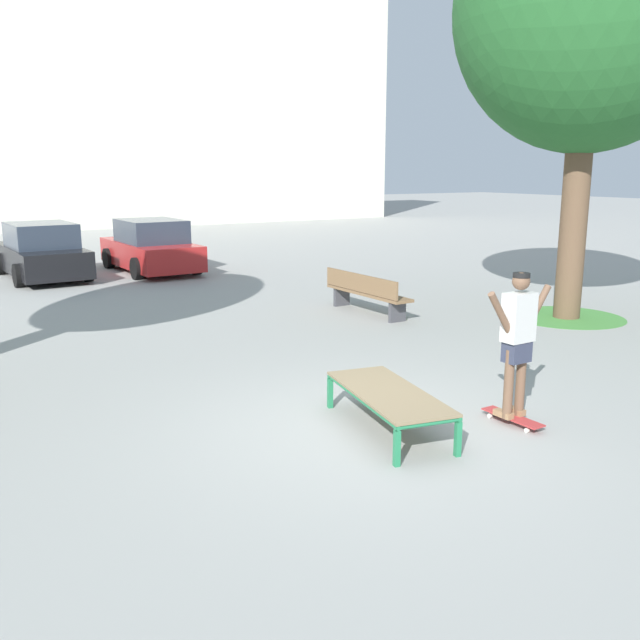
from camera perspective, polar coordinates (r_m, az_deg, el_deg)
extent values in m
plane|color=#999993|center=(7.97, 3.71, -9.01)|extent=(120.00, 120.00, 0.00)
cube|color=silver|center=(37.25, -24.81, 18.37)|extent=(41.48, 4.00, 14.93)
cube|color=#237A4C|center=(8.57, 0.85, -6.09)|extent=(0.07, 0.07, 0.38)
cube|color=#237A4C|center=(8.83, 5.11, -5.56)|extent=(0.07, 0.07, 0.38)
cube|color=#237A4C|center=(6.99, 6.40, -10.54)|extent=(0.07, 0.07, 0.38)
cube|color=#237A4C|center=(7.31, 11.38, -9.66)|extent=(0.07, 0.07, 0.38)
cylinder|color=#237A4C|center=(7.69, 3.35, -6.60)|extent=(0.40, 1.88, 0.05)
cylinder|color=#237A4C|center=(7.99, 7.98, -5.98)|extent=(0.40, 1.88, 0.05)
cylinder|color=#237A4C|center=(8.63, 3.03, -4.47)|extent=(0.76, 0.19, 0.05)
cylinder|color=#237A4C|center=(7.07, 9.01, -8.49)|extent=(0.76, 0.19, 0.05)
cube|color=#847051|center=(7.82, 5.71, -6.01)|extent=(1.10, 2.01, 0.03)
cube|color=#B23333|center=(8.38, 15.69, -7.77)|extent=(0.23, 0.81, 0.02)
cylinder|color=silver|center=(8.52, 13.92, -7.73)|extent=(0.03, 0.06, 0.06)
cylinder|color=silver|center=(8.62, 14.61, -7.52)|extent=(0.03, 0.06, 0.06)
cylinder|color=silver|center=(8.17, 16.80, -8.77)|extent=(0.03, 0.06, 0.06)
cylinder|color=silver|center=(8.28, 17.48, -8.53)|extent=(0.03, 0.06, 0.06)
cylinder|color=brown|center=(8.17, 15.40, -5.17)|extent=(0.11, 0.11, 0.82)
cube|color=#99704C|center=(8.32, 14.99, -7.55)|extent=(0.11, 0.24, 0.07)
cylinder|color=brown|center=(8.32, 16.32, -4.91)|extent=(0.11, 0.11, 0.82)
cube|color=#99704C|center=(8.46, 15.91, -7.26)|extent=(0.11, 0.24, 0.07)
cube|color=#33384C|center=(8.14, 16.02, -2.53)|extent=(0.31, 0.21, 0.24)
cube|color=silver|center=(8.05, 16.19, 0.22)|extent=(0.37, 0.23, 0.56)
cylinder|color=brown|center=(7.82, 14.77, 0.53)|extent=(0.40, 0.09, 0.52)
cylinder|color=brown|center=(8.26, 17.59, 0.98)|extent=(0.40, 0.09, 0.52)
sphere|color=brown|center=(7.98, 16.36, 3.10)|extent=(0.20, 0.20, 0.20)
cylinder|color=black|center=(7.97, 16.39, 3.60)|extent=(0.19, 0.19, 0.05)
cylinder|color=brown|center=(14.38, 20.29, 7.41)|extent=(0.52, 0.52, 3.69)
ellipsoid|color=#235B28|center=(14.63, 21.55, 23.04)|extent=(4.99, 4.99, 5.24)
cylinder|color=#47893D|center=(14.63, 19.76, 0.23)|extent=(2.27, 2.27, 0.01)
cube|color=black|center=(20.22, -22.11, 4.70)|extent=(1.91, 4.28, 0.70)
cube|color=#2D3847|center=(20.01, -22.17, 6.56)|extent=(1.66, 2.18, 0.64)
cylinder|color=black|center=(21.37, -25.03, 4.25)|extent=(0.25, 0.61, 0.60)
cylinder|color=black|center=(21.69, -20.60, 4.73)|extent=(0.25, 0.61, 0.60)
cylinder|color=black|center=(18.82, -23.73, 3.41)|extent=(0.25, 0.61, 0.60)
cylinder|color=black|center=(19.19, -18.75, 3.95)|extent=(0.25, 0.61, 0.60)
cube|color=red|center=(20.57, -13.89, 5.37)|extent=(1.85, 4.26, 0.70)
cube|color=#2D3847|center=(20.36, -13.84, 7.20)|extent=(1.63, 2.15, 0.64)
cylinder|color=black|center=(21.57, -17.15, 4.93)|extent=(0.24, 0.61, 0.60)
cylinder|color=black|center=(22.09, -12.91, 5.33)|extent=(0.24, 0.61, 0.60)
cylinder|color=black|center=(19.10, -14.95, 4.16)|extent=(0.24, 0.61, 0.60)
cylinder|color=black|center=(19.69, -10.25, 4.61)|extent=(0.24, 0.61, 0.60)
cube|color=brown|center=(14.10, 4.01, 2.27)|extent=(0.50, 2.41, 0.06)
cube|color=brown|center=(13.95, 3.36, 3.09)|extent=(0.10, 2.40, 0.36)
cube|color=#424247|center=(14.92, 1.81, 1.96)|extent=(0.38, 0.09, 0.40)
cube|color=#424247|center=(13.40, 6.43, 0.69)|extent=(0.38, 0.09, 0.40)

